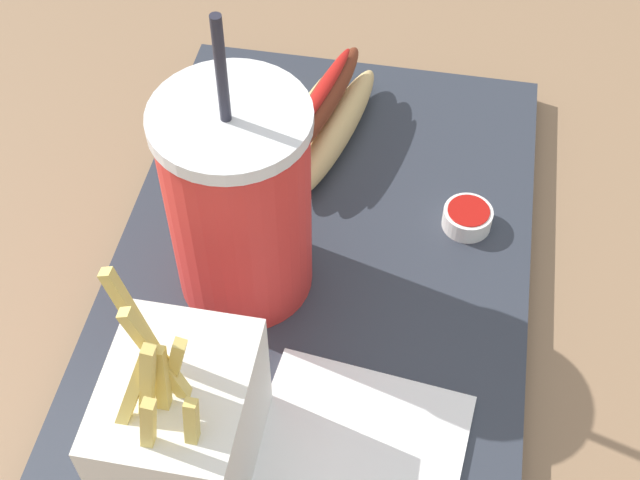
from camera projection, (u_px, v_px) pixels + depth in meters
ground_plane at (320, 287)px, 0.70m from camera, size 2.40×2.40×0.02m
food_tray at (320, 272)px, 0.68m from camera, size 0.48×0.32×0.02m
soda_cup at (239, 203)px, 0.60m from camera, size 0.10×0.10×0.25m
fries_basket at (182, 422)px, 0.54m from camera, size 0.10×0.09×0.17m
hot_dog_1 at (323, 119)px, 0.74m from camera, size 0.17×0.09×0.06m
ketchup_cup_1 at (467, 217)px, 0.69m from camera, size 0.04×0.04×0.02m
napkin_stack at (359, 443)px, 0.58m from camera, size 0.12×0.15×0.00m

